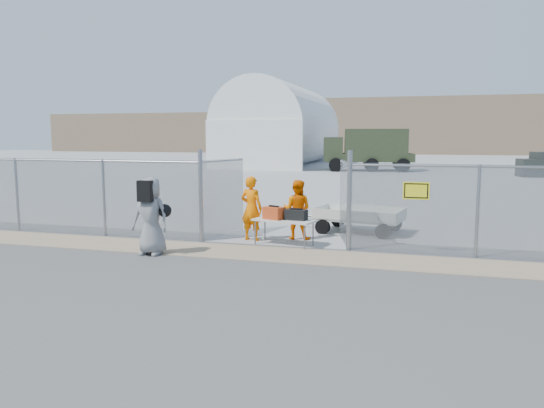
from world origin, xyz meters
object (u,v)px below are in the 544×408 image
(visitor, at_px, (151,216))
(utility_trailer, at_px, (359,219))
(folding_table, at_px, (284,232))
(security_worker_left, at_px, (251,208))
(security_worker_right, at_px, (297,210))

(visitor, height_order, utility_trailer, visitor)
(folding_table, bearing_deg, security_worker_left, 171.75)
(security_worker_right, bearing_deg, utility_trailer, -134.85)
(folding_table, distance_m, security_worker_right, 1.04)
(security_worker_right, bearing_deg, folding_table, 82.86)
(security_worker_left, height_order, visitor, visitor)
(utility_trailer, bearing_deg, visitor, -126.62)
(utility_trailer, bearing_deg, security_worker_left, -133.78)
(security_worker_right, relative_size, visitor, 0.88)
(folding_table, height_order, security_worker_right, security_worker_right)
(folding_table, distance_m, security_worker_left, 1.21)
(security_worker_left, bearing_deg, folding_table, 172.00)
(security_worker_left, distance_m, utility_trailer, 3.41)
(visitor, xyz_separation_m, utility_trailer, (4.48, 4.34, -0.54))
(security_worker_right, relative_size, utility_trailer, 0.51)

